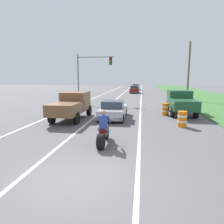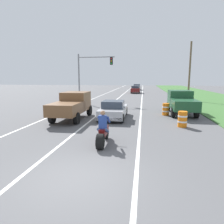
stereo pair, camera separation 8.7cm
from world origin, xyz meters
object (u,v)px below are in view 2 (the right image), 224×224
Objects in this scene: construction_barrel_mid at (166,109)px; traffic_light_mast_near at (90,70)px; distant_car_far_ahead at (135,89)px; sports_car_silver at (114,110)px; motorcycle_with_rider at (103,133)px; pickup_truck_right_shoulder_dark_green at (181,101)px; construction_barrel_nearest at (182,119)px; pickup_truck_left_lane_brown at (72,104)px; distant_car_further_ahead at (137,87)px.

traffic_light_mast_near is at bearing 136.95° from construction_barrel_mid.
sports_car_silver is at bearing -91.36° from distant_car_far_ahead.
pickup_truck_right_shoulder_dark_green reaches higher than motorcycle_with_rider.
traffic_light_mast_near is at bearing 127.21° from construction_barrel_nearest.
traffic_light_mast_near is at bearing 106.61° from motorcycle_with_rider.
construction_barrel_mid is (3.69, 8.30, -0.09)m from motorcycle_with_rider.
pickup_truck_left_lane_brown reaches higher than construction_barrel_mid.
construction_barrel_mid is 36.30m from distant_car_further_ahead.
sports_car_silver is 0.90× the size of pickup_truck_right_shoulder_dark_green.
distant_car_far_ahead is at bearing 97.99° from construction_barrel_nearest.
pickup_truck_left_lane_brown and pickup_truck_right_shoulder_dark_green have the same top height.
pickup_truck_left_lane_brown reaches higher than sports_car_silver.
distant_car_further_ahead is (-4.88, 35.40, -0.33)m from pickup_truck_right_shoulder_dark_green.
pickup_truck_left_lane_brown is at bearing -97.56° from distant_car_far_ahead.
traffic_light_mast_near is 1.50× the size of distant_car_further_ahead.
sports_car_silver is 6.09m from pickup_truck_right_shoulder_dark_green.
pickup_truck_left_lane_brown is at bearing -158.13° from pickup_truck_right_shoulder_dark_green.
pickup_truck_left_lane_brown is at bearing -165.69° from sports_car_silver.
sports_car_silver is 0.90× the size of pickup_truck_left_lane_brown.
distant_car_far_ahead is at bearing -89.72° from distant_car_further_ahead.
sports_car_silver is at bearing 155.51° from construction_barrel_nearest.
pickup_truck_left_lane_brown is 38.99m from distant_car_further_ahead.
pickup_truck_left_lane_brown reaches higher than motorcycle_with_rider.
construction_barrel_mid is at bearing 20.61° from pickup_truck_left_lane_brown.
construction_barrel_nearest is at bearing -52.79° from traffic_light_mast_near.
traffic_light_mast_near reaches higher than construction_barrel_nearest.
motorcycle_with_rider is 2.21× the size of construction_barrel_mid.
motorcycle_with_rider is 9.08m from construction_barrel_mid.
sports_car_silver is 4.30× the size of construction_barrel_nearest.
motorcycle_with_rider is at bearing -113.95° from construction_barrel_mid.
traffic_light_mast_near is at bearing -106.57° from distant_car_far_ahead.
distant_car_further_ahead is at bearing 79.91° from traffic_light_mast_near.
sports_car_silver reaches higher than construction_barrel_mid.
motorcycle_with_rider is 0.46× the size of pickup_truck_left_lane_brown.
distant_car_far_ahead is 1.00× the size of distant_car_further_ahead.
distant_car_further_ahead reaches higher than construction_barrel_nearest.
motorcycle_with_rider reaches higher than distant_car_far_ahead.
traffic_light_mast_near reaches higher than sports_car_silver.
traffic_light_mast_near is 18.04m from distant_car_far_ahead.
pickup_truck_right_shoulder_dark_green is at bearing 81.13° from construction_barrel_nearest.
sports_car_silver is at bearing -90.88° from distant_car_further_ahead.
construction_barrel_mid is 0.25× the size of distant_car_further_ahead.
pickup_truck_right_shoulder_dark_green is at bearing -78.75° from distant_car_far_ahead.
distant_car_further_ahead is at bearing 90.28° from distant_car_far_ahead.
sports_car_silver is 26.91m from distant_car_far_ahead.
pickup_truck_left_lane_brown is at bearing -82.59° from traffic_light_mast_near.
distant_car_further_ahead reaches higher than sports_car_silver.
construction_barrel_nearest is at bearing -98.87° from pickup_truck_right_shoulder_dark_green.
construction_barrel_mid is 0.25× the size of distant_car_far_ahead.
motorcycle_with_rider is 6.40m from sports_car_silver.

